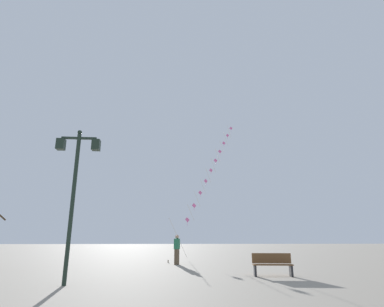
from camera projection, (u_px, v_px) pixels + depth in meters
name	position (u px, v px, depth m)	size (l,w,h in m)	color
ground_plane	(151.00, 263.00, 19.73)	(160.00, 160.00, 0.00)	gray
twin_lantern_lamp_post	(75.00, 174.00, 10.88)	(1.54, 0.28, 5.34)	#1E2D23
kite_train	(210.00, 173.00, 26.59)	(6.62, 9.84, 13.06)	brown
kite_flyer	(177.00, 249.00, 18.34)	(0.41, 0.62, 1.71)	brown
park_bench	(272.00, 265.00, 12.51)	(1.65, 0.66, 0.89)	brown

